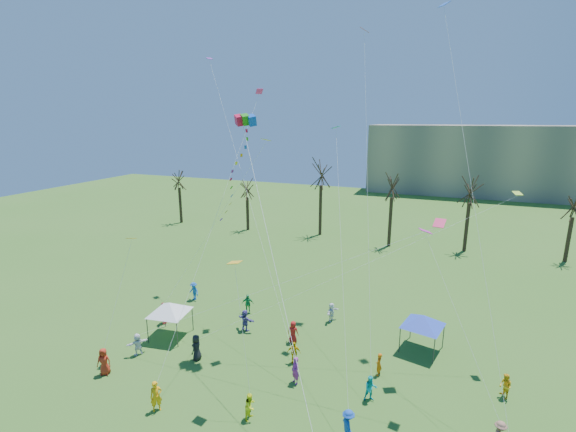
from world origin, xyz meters
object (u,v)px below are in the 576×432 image
at_px(canopy_tent_blue, 423,321).
at_px(distant_building, 513,161).
at_px(big_box_kite, 238,178).
at_px(canopy_tent_white, 169,308).

bearing_deg(canopy_tent_blue, distant_building, 78.64).
xyz_separation_m(big_box_kite, canopy_tent_blue, (12.47, 4.14, -10.21)).
bearing_deg(distant_building, big_box_kite, -109.69).
distance_m(big_box_kite, canopy_tent_white, 11.71).
relative_size(big_box_kite, canopy_tent_white, 5.09).
height_order(distant_building, canopy_tent_white, distant_building).
bearing_deg(canopy_tent_blue, canopy_tent_white, -164.49).
relative_size(distant_building, canopy_tent_blue, 16.59).
height_order(distant_building, canopy_tent_blue, distant_building).
bearing_deg(big_box_kite, canopy_tent_blue, 18.35).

